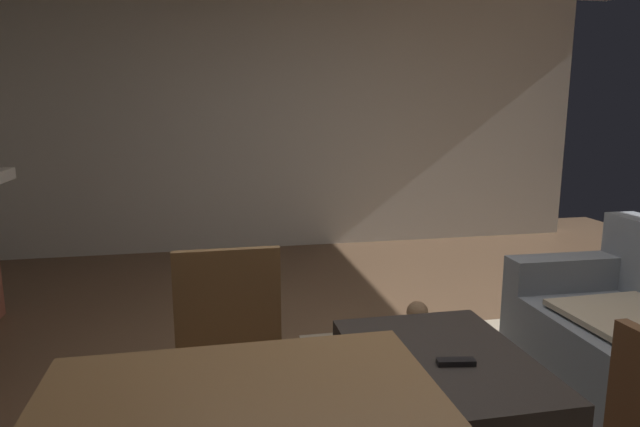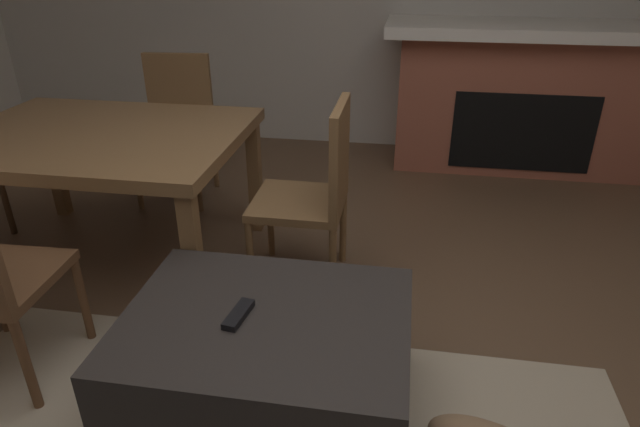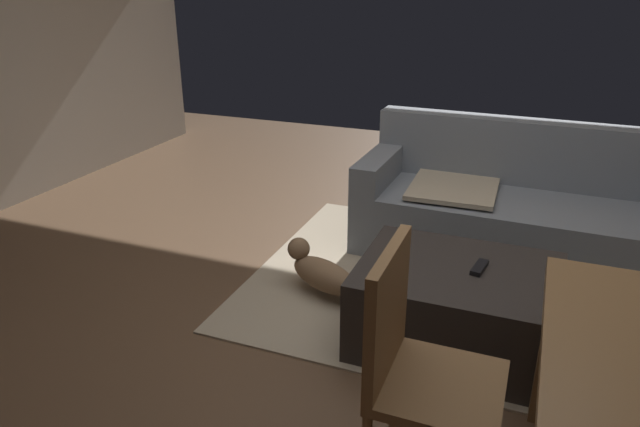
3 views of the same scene
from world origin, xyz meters
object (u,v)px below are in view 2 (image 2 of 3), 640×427
object	(u,v)px
fireplace	(520,97)
dining_chair_west	(317,186)
tv_remote	(238,314)
ottoman_coffee_table	(268,365)
dining_chair_south	(177,119)
dining_table	(100,146)

from	to	relation	value
fireplace	dining_chair_west	world-z (taller)	fireplace
fireplace	tv_remote	size ratio (longest dim) A/B	12.71
ottoman_coffee_table	dining_chair_west	size ratio (longest dim) A/B	1.05
dining_chair_south	fireplace	bearing A→B (deg)	-158.69
fireplace	dining_chair_west	distance (m)	2.22
ottoman_coffee_table	dining_chair_south	xyz separation A→B (m)	(1.08, -1.85, 0.31)
ottoman_coffee_table	fireplace	bearing A→B (deg)	-114.46
fireplace	dining_chair_west	size ratio (longest dim) A/B	2.19
dining_chair_south	dining_chair_west	size ratio (longest dim) A/B	1.00
ottoman_coffee_table	dining_chair_south	world-z (taller)	dining_chair_south
tv_remote	dining_chair_south	world-z (taller)	dining_chair_south
tv_remote	dining_chair_south	distance (m)	2.12
tv_remote	dining_chair_south	bearing A→B (deg)	-53.31
dining_table	tv_remote	bearing A→B (deg)	136.61
tv_remote	dining_table	size ratio (longest dim) A/B	0.11
tv_remote	dining_chair_west	size ratio (longest dim) A/B	0.17
dining_table	dining_chair_south	size ratio (longest dim) A/B	1.51
ottoman_coffee_table	tv_remote	world-z (taller)	tv_remote
ottoman_coffee_table	dining_table	distance (m)	1.47
tv_remote	dining_chair_west	distance (m)	0.94
tv_remote	dining_table	xyz separation A→B (m)	(0.98, -0.93, 0.21)
fireplace	dining_chair_south	distance (m)	2.50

